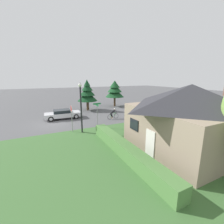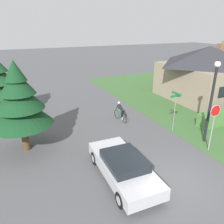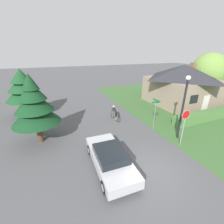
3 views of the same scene
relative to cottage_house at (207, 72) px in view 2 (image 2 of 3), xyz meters
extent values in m
plane|color=#515154|center=(-11.39, -9.01, -2.62)|extent=(140.00, 140.00, 0.00)
cube|color=gray|center=(0.00, 0.00, -0.95)|extent=(7.25, 7.45, 3.34)
pyramid|color=#2D2D33|center=(0.00, 0.00, 1.58)|extent=(7.83, 8.04, 1.73)
cube|color=black|center=(-2.01, -3.74, -0.79)|extent=(1.10, 0.06, 0.90)
cube|color=brown|center=(2.16, 0.75, 2.15)|extent=(0.50, 0.50, 0.80)
cube|color=#BCBCC1|center=(-13.32, -7.73, -2.04)|extent=(2.04, 4.80, 0.57)
cube|color=black|center=(-13.33, -7.87, -1.55)|extent=(1.73, 2.19, 0.40)
cylinder|color=black|center=(-14.10, -6.09, -2.28)|extent=(0.29, 0.69, 0.68)
cylinder|color=#ADADB2|center=(-14.10, -6.09, -2.28)|extent=(0.29, 0.41, 0.40)
cylinder|color=black|center=(-12.43, -6.15, -2.28)|extent=(0.29, 0.69, 0.68)
cylinder|color=#ADADB2|center=(-12.43, -6.15, -2.28)|extent=(0.29, 0.41, 0.40)
cylinder|color=black|center=(-14.22, -9.31, -2.28)|extent=(0.29, 0.69, 0.68)
cylinder|color=#ADADB2|center=(-14.22, -9.31, -2.28)|extent=(0.29, 0.41, 0.40)
cylinder|color=black|center=(-12.54, -9.37, -2.28)|extent=(0.29, 0.69, 0.68)
cylinder|color=#ADADB2|center=(-12.54, -9.37, -2.28)|extent=(0.29, 0.41, 0.40)
torus|color=black|center=(-10.22, -2.06, -2.29)|extent=(0.12, 0.71, 0.71)
torus|color=black|center=(-10.33, -1.04, -2.29)|extent=(0.12, 0.71, 0.71)
cylinder|color=#338C3F|center=(-10.25, -1.81, -2.14)|extent=(0.05, 0.18, 0.54)
cylinder|color=#338C3F|center=(-10.29, -1.43, -2.10)|extent=(0.10, 0.64, 0.62)
cylinder|color=#338C3F|center=(-10.28, -1.50, -1.84)|extent=(0.12, 0.77, 0.10)
cylinder|color=#338C3F|center=(-10.24, -1.90, -2.35)|extent=(0.07, 0.34, 0.15)
cylinder|color=#338C3F|center=(-10.23, -1.97, -2.08)|extent=(0.05, 0.22, 0.42)
cylinder|color=#338C3F|center=(-10.32, -1.08, -2.05)|extent=(0.05, 0.12, 0.49)
cylinder|color=black|center=(-10.32, -1.12, -1.81)|extent=(0.44, 0.07, 0.02)
ellipsoid|color=black|center=(-10.24, -1.88, -1.85)|extent=(0.10, 0.21, 0.05)
cylinder|color=black|center=(-10.25, -1.89, -2.02)|extent=(0.14, 0.26, 0.45)
cylinder|color=black|center=(-10.25, -1.73, -2.10)|extent=(0.14, 0.26, 0.60)
cylinder|color=tan|center=(-10.25, -1.81, -2.37)|extent=(0.08, 0.08, 0.30)
cylinder|color=tan|center=(-10.20, -1.65, -2.47)|extent=(0.17, 0.08, 0.21)
cylinder|color=black|center=(-10.27, -1.59, -1.62)|extent=(0.29, 0.72, 0.57)
cylinder|color=black|center=(-10.31, -1.35, -1.63)|extent=(0.10, 0.26, 0.36)
cylinder|color=black|center=(-10.31, -1.07, -1.63)|extent=(0.10, 0.26, 0.36)
sphere|color=tan|center=(-10.30, -1.31, -1.29)|extent=(0.19, 0.19, 0.19)
ellipsoid|color=white|center=(-10.30, -1.31, -1.24)|extent=(0.22, 0.18, 0.12)
cylinder|color=gray|center=(-7.56, -7.63, -1.52)|extent=(0.07, 0.07, 2.21)
cylinder|color=red|center=(-7.56, -7.63, -0.15)|extent=(0.63, 0.07, 0.63)
cylinder|color=silver|center=(-7.56, -7.63, -0.15)|extent=(0.67, 0.06, 0.67)
cylinder|color=black|center=(-6.97, -6.76, -0.28)|extent=(0.16, 0.16, 4.69)
sphere|color=white|center=(-6.97, -6.76, 2.22)|extent=(0.35, 0.35, 0.35)
cone|color=black|center=(-6.97, -6.76, 2.40)|extent=(0.21, 0.21, 0.14)
cylinder|color=gray|center=(-7.84, -4.74, -1.38)|extent=(0.06, 0.06, 2.49)
cube|color=#197238|center=(-7.84, -4.74, -0.07)|extent=(0.90, 0.03, 0.16)
cube|color=#197238|center=(-7.84, -4.74, 0.09)|extent=(0.03, 0.90, 0.16)
cylinder|color=#4C3823|center=(-17.25, -3.02, -1.81)|extent=(0.42, 0.42, 1.64)
cone|color=#143D1E|center=(-17.25, -3.02, -0.13)|extent=(3.38, 3.38, 1.72)
cone|color=#143D1E|center=(-17.25, -3.02, 0.72)|extent=(2.64, 2.64, 1.52)
cone|color=#143D1E|center=(-17.25, -3.02, 1.45)|extent=(1.89, 1.89, 1.31)
cone|color=#143D1E|center=(-17.25, -3.02, 2.07)|extent=(1.15, 1.15, 1.10)
cylinder|color=#4C3823|center=(-18.56, 2.90, -1.70)|extent=(0.37, 0.37, 1.85)
camera|label=1|loc=(7.61, -10.39, 2.91)|focal=24.00mm
camera|label=2|loc=(-17.45, -15.33, 4.21)|focal=35.00mm
camera|label=3|loc=(-16.01, -14.48, 3.94)|focal=24.00mm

